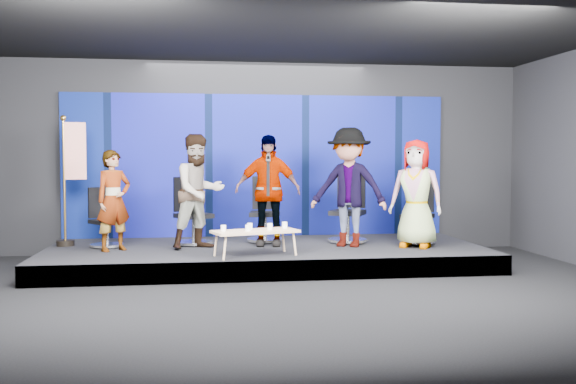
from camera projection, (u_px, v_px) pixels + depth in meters
name	position (u px, v px, depth m)	size (l,w,h in m)	color
ground	(286.00, 297.00, 8.00)	(10.00, 10.00, 0.00)	black
room_walls	(286.00, 102.00, 7.87)	(10.02, 8.02, 3.51)	black
riser	(266.00, 255.00, 10.47)	(7.00, 3.00, 0.30)	black
backdrop	(258.00, 166.00, 11.82)	(7.00, 0.08, 2.60)	#061750
chair_a	(105.00, 227.00, 10.35)	(0.76, 0.76, 0.96)	silver
panelist_a	(114.00, 201.00, 9.90)	(0.57, 0.37, 1.56)	black
chair_b	(192.00, 222.00, 10.64)	(0.86, 0.86, 1.12)	silver
panelist_b	(199.00, 191.00, 10.14)	(0.88, 0.69, 1.82)	black
chair_c	(265.00, 220.00, 11.01)	(0.72, 0.72, 1.12)	silver
panelist_c	(268.00, 190.00, 10.48)	(1.06, 0.44, 1.82)	black
chair_d	(348.00, 219.00, 10.92)	(0.90, 0.90, 1.19)	silver
panelist_d	(349.00, 187.00, 10.39)	(1.25, 0.72, 1.93)	black
chair_e	(418.00, 222.00, 10.82)	(0.84, 0.84, 1.07)	silver
panelist_e	(416.00, 193.00, 10.31)	(0.85, 0.55, 1.74)	black
coffee_table	(255.00, 232.00, 9.40)	(1.33, 0.85, 0.38)	tan
mug_a	(223.00, 228.00, 9.24)	(0.08, 0.08, 0.09)	white
mug_b	(248.00, 228.00, 9.26)	(0.08, 0.08, 0.09)	white
mug_c	(250.00, 226.00, 9.48)	(0.08, 0.08, 0.09)	white
mug_d	(270.00, 226.00, 9.46)	(0.08, 0.08, 0.10)	white
mug_e	(285.00, 225.00, 9.65)	(0.08, 0.08, 0.10)	white
flag_stand	(71.00, 177.00, 10.47)	(0.49, 0.28, 2.14)	black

